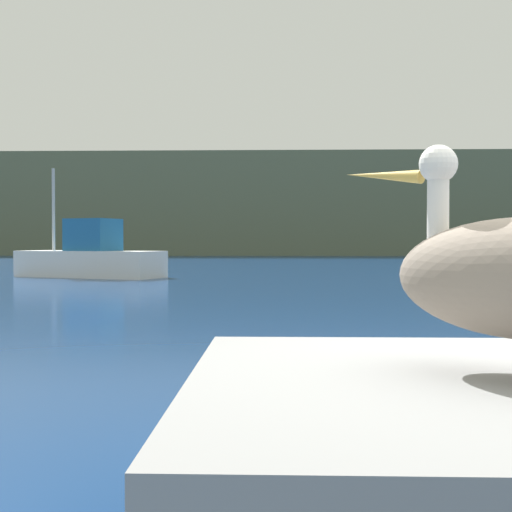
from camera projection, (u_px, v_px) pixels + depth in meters
The scene contains 2 objects.
hillside_backdrop at pixel (292, 207), 70.65m from camera, with size 140.00×17.03×9.42m, color #5B664C.
fishing_boat_white at pixel (90, 258), 26.35m from camera, with size 5.97×3.90×4.17m.
Camera 1 is at (-1.37, -3.20, 1.39)m, focal length 49.17 mm.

